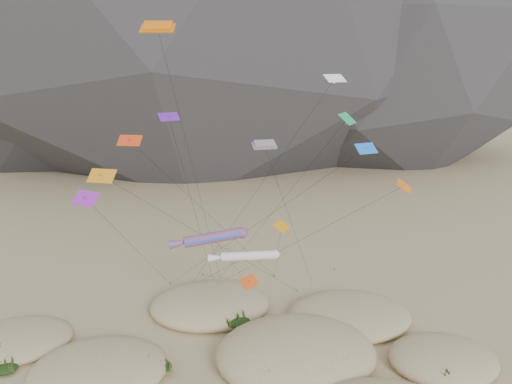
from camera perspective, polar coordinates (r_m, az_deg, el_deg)
dunes at (r=45.86m, az=-2.07°, el=-20.21°), size 49.84×38.03×4.49m
dune_grass at (r=45.78m, az=-0.50°, el=-20.11°), size 42.30×27.10×1.61m
kite_stakes at (r=64.08m, az=-1.27°, el=-10.06°), size 21.70×6.73×0.30m
rainbow_tube_kite at (r=48.31m, az=-5.19°, el=-5.25°), size 9.74×9.94×11.41m
white_tube_kite at (r=43.48m, az=-1.24°, el=-7.33°), size 6.15×19.93×11.31m
orange_parafoil at (r=45.61m, az=-11.07°, el=17.59°), size 7.79×14.66×30.38m
multi_parafoil at (r=46.92m, az=1.06°, el=5.15°), size 9.37×11.00×19.90m
delta_kites at (r=44.93m, az=-0.95°, el=2.27°), size 29.50×22.14×25.70m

